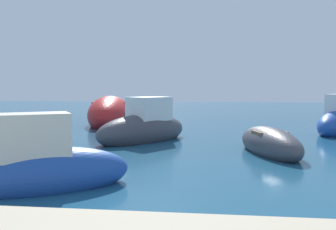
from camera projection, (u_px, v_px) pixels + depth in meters
The scene contains 4 objects.
moored_boat_0 at pixel (110, 114), 18.76m from camera, with size 2.91×5.66×1.90m.
moored_boat_2 at pixel (144, 128), 13.08m from camera, with size 3.51×3.95×1.86m.
moored_boat_5 at pixel (270, 144), 10.68m from camera, with size 1.99×3.55×1.00m.
moored_boat_6 at pixel (44, 167), 6.96m from camera, with size 3.34×2.62×1.69m.
Camera 1 is at (-7.14, -6.11, 1.96)m, focal length 39.10 mm.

